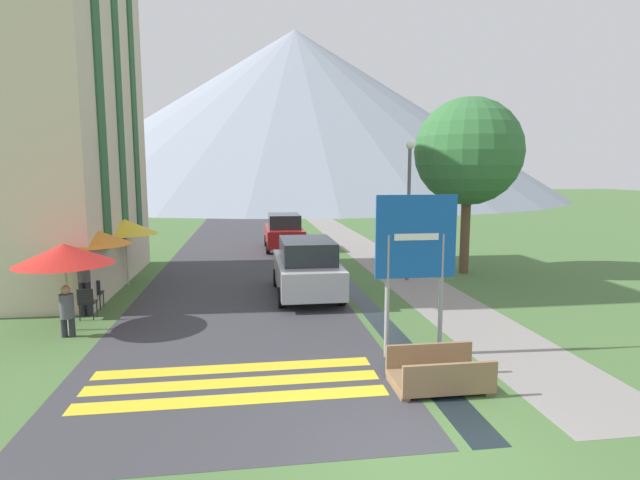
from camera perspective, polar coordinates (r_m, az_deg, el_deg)
name	(u,v)px	position (r m, az deg, el deg)	size (l,w,h in m)	color
ground_plane	(291,246)	(26.59, -3.33, -0.68)	(160.00, 160.00, 0.00)	#476B38
road	(245,226)	(36.42, -8.57, 1.54)	(6.40, 60.00, 0.01)	#38383D
footpath	(328,225)	(36.87, 0.95, 1.71)	(2.20, 60.00, 0.01)	gray
drainage_channel	(296,226)	(36.57, -2.77, 1.64)	(0.60, 60.00, 0.00)	black
crosswalk_marking	(235,383)	(9.80, -9.74, -15.78)	(5.44, 1.84, 0.01)	yellow
mountain_distant	(295,114)	(82.90, -2.85, 14.14)	(81.69, 81.69, 26.20)	gray
hotel_building	(26,83)	(19.81, -30.56, 15.20)	(6.29, 8.74, 12.75)	beige
road_sign	(416,252)	(10.59, 10.88, -1.35)	(1.73, 0.11, 3.44)	gray
footbridge	(439,375)	(9.66, 13.41, -14.80)	(1.70, 1.10, 0.65)	#846647
parked_car_near	(307,267)	(15.82, -1.54, -3.13)	(1.97, 4.48, 1.82)	#B2B2B7
parked_car_far	(284,232)	(25.19, -4.15, 0.93)	(1.89, 4.19, 1.82)	#A31919
cafe_chair_middle	(94,291)	(15.73, -24.40, -5.38)	(0.40, 0.40, 0.85)	#232328
cafe_chair_far_left	(101,282)	(16.97, -23.73, -4.41)	(0.40, 0.40, 0.85)	#232328
cafe_chair_near_right	(87,301)	(14.70, -25.11, -6.30)	(0.40, 0.40, 0.85)	#232328
cafe_umbrella_front_red	(64,254)	(13.64, -27.20, -1.44)	(2.33, 2.33, 2.18)	#B7B2A8
cafe_umbrella_middle_orange	(90,236)	(15.86, -24.80, 0.37)	(2.29, 2.29, 2.30)	#B7B2A8
cafe_umbrella_rear_yellow	(125,227)	(18.34, -21.37, 1.41)	(2.15, 2.15, 2.30)	#B7B2A8
person_seated_near	(67,309)	(13.35, -26.96, -7.01)	(0.32, 0.32, 1.25)	#282833
person_standing_terrace	(84,279)	(14.98, -25.35, -4.07)	(0.32, 0.32, 1.76)	#282833
streetlamp	(409,199)	(18.09, 10.11, 4.67)	(0.28, 0.28, 4.97)	#515156
tree_by_path	(468,152)	(19.96, 16.58, 9.62)	(4.06, 4.06, 6.70)	brown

